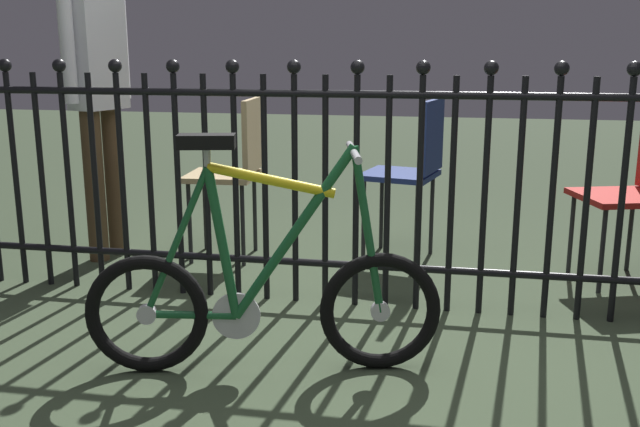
{
  "coord_description": "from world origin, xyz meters",
  "views": [
    {
      "loc": [
        0.36,
        -2.48,
        1.19
      ],
      "look_at": [
        -0.16,
        0.21,
        0.55
      ],
      "focal_mm": 40.17,
      "sensor_mm": 36.0,
      "label": 1
    }
  ],
  "objects_px": {
    "chair_red": "(637,187)",
    "person_visitor": "(98,78)",
    "chair_navy": "(414,163)",
    "chair_tan": "(235,163)",
    "bicycle": "(263,295)"
  },
  "relations": [
    {
      "from": "chair_red",
      "to": "person_visitor",
      "type": "height_order",
      "value": "person_visitor"
    },
    {
      "from": "bicycle",
      "to": "chair_tan",
      "type": "distance_m",
      "value": 1.52
    },
    {
      "from": "bicycle",
      "to": "chair_red",
      "type": "xyz_separation_m",
      "value": [
        1.58,
        1.38,
        0.2
      ]
    },
    {
      "from": "person_visitor",
      "to": "bicycle",
      "type": "bearing_deg",
      "value": -45.01
    },
    {
      "from": "chair_red",
      "to": "person_visitor",
      "type": "relative_size",
      "value": 0.48
    },
    {
      "from": "chair_navy",
      "to": "person_visitor",
      "type": "relative_size",
      "value": 0.54
    },
    {
      "from": "chair_tan",
      "to": "bicycle",
      "type": "bearing_deg",
      "value": -68.94
    },
    {
      "from": "chair_red",
      "to": "person_visitor",
      "type": "distance_m",
      "value": 2.91
    },
    {
      "from": "chair_navy",
      "to": "person_visitor",
      "type": "bearing_deg",
      "value": -171.15
    },
    {
      "from": "bicycle",
      "to": "chair_red",
      "type": "height_order",
      "value": "bicycle"
    },
    {
      "from": "chair_tan",
      "to": "person_visitor",
      "type": "xyz_separation_m",
      "value": [
        -0.74,
        -0.12,
        0.47
      ]
    },
    {
      "from": "bicycle",
      "to": "person_visitor",
      "type": "height_order",
      "value": "person_visitor"
    },
    {
      "from": "bicycle",
      "to": "chair_navy",
      "type": "height_order",
      "value": "chair_navy"
    },
    {
      "from": "chair_navy",
      "to": "chair_red",
      "type": "bearing_deg",
      "value": -8.47
    },
    {
      "from": "chair_red",
      "to": "chair_tan",
      "type": "relative_size",
      "value": 0.89
    }
  ]
}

